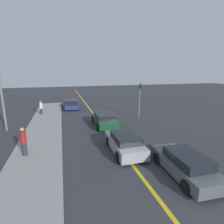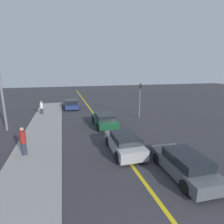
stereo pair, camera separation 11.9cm
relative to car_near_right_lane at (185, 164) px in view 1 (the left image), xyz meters
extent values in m
cube|color=gold|center=(-2.25, 12.96, -0.61)|extent=(0.20, 60.00, 0.01)
cube|color=gray|center=(-7.75, 9.02, -0.54)|extent=(3.17, 28.11, 0.14)
cube|color=#4C5156|center=(0.00, 0.05, -0.13)|extent=(1.88, 4.33, 0.62)
cube|color=black|center=(0.00, -0.16, 0.41)|extent=(1.60, 2.40, 0.47)
cylinder|color=black|center=(-0.75, 1.41, -0.29)|extent=(0.25, 0.64, 0.63)
cylinder|color=black|center=(0.86, 1.34, -0.29)|extent=(0.25, 0.64, 0.63)
cylinder|color=black|center=(-0.86, -1.23, -0.29)|extent=(0.25, 0.64, 0.63)
cylinder|color=black|center=(0.75, -1.30, -0.29)|extent=(0.25, 0.64, 0.63)
cube|color=#9E9EA3|center=(-2.09, 3.43, -0.09)|extent=(1.79, 4.02, 0.67)
cube|color=black|center=(-2.09, 3.23, 0.45)|extent=(1.56, 2.21, 0.43)
cylinder|color=black|center=(-2.91, 4.68, -0.28)|extent=(0.23, 0.67, 0.66)
cylinder|color=black|center=(-1.24, 4.66, -0.28)|extent=(0.23, 0.67, 0.66)
cylinder|color=black|center=(-2.93, 2.20, -0.28)|extent=(0.23, 0.67, 0.66)
cylinder|color=black|center=(-1.27, 2.19, -0.28)|extent=(0.23, 0.67, 0.66)
cube|color=#144728|center=(-2.04, 9.44, -0.12)|extent=(1.88, 4.25, 0.59)
cube|color=black|center=(-2.04, 9.23, 0.39)|extent=(1.65, 2.34, 0.43)
cylinder|color=black|center=(-2.93, 10.76, -0.26)|extent=(0.22, 0.71, 0.71)
cylinder|color=black|center=(-1.15, 10.75, -0.26)|extent=(0.22, 0.71, 0.71)
cylinder|color=black|center=(-2.93, 8.12, -0.26)|extent=(0.22, 0.71, 0.71)
cylinder|color=black|center=(-1.16, 8.12, -0.26)|extent=(0.22, 0.71, 0.71)
cube|color=navy|center=(-4.72, 18.65, -0.14)|extent=(1.99, 4.30, 0.55)
cube|color=black|center=(-4.72, 18.44, 0.40)|extent=(1.70, 2.39, 0.54)
cylinder|color=black|center=(-5.55, 20.00, -0.26)|extent=(0.24, 0.71, 0.70)
cylinder|color=black|center=(-3.80, 19.94, -0.26)|extent=(0.24, 0.71, 0.70)
cylinder|color=black|center=(-5.64, 17.37, -0.26)|extent=(0.24, 0.71, 0.70)
cylinder|color=black|center=(-3.89, 17.31, -0.26)|extent=(0.24, 0.71, 0.70)
cylinder|color=#282D3D|center=(-8.44, 4.46, -0.08)|extent=(0.31, 0.31, 0.79)
cylinder|color=maroon|center=(-8.44, 4.46, 0.70)|extent=(0.37, 0.37, 0.79)
sphere|color=tan|center=(-8.44, 4.46, 1.22)|extent=(0.24, 0.24, 0.24)
cylinder|color=#282D3D|center=(-8.51, 15.60, -0.13)|extent=(0.30, 0.30, 0.70)
cylinder|color=silver|center=(-8.51, 15.60, 0.58)|extent=(0.35, 0.35, 0.70)
sphere|color=tan|center=(-8.51, 15.60, 1.04)|extent=(0.23, 0.23, 0.23)
cylinder|color=slate|center=(2.47, 11.09, 1.37)|extent=(0.12, 0.12, 3.97)
cube|color=black|center=(2.47, 10.91, 3.08)|extent=(0.18, 0.18, 0.55)
sphere|color=green|center=(2.47, 10.82, 3.24)|extent=(0.14, 0.14, 0.14)
cylinder|color=slate|center=(-11.01, 10.38, 2.77)|extent=(0.20, 0.20, 6.76)
camera|label=1|loc=(-5.94, -6.85, 4.75)|focal=28.00mm
camera|label=2|loc=(-5.82, -6.89, 4.75)|focal=28.00mm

